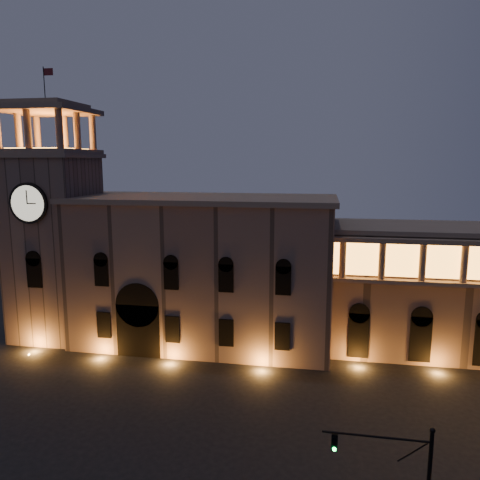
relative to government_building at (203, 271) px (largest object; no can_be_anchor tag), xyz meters
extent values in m
plane|color=black|center=(2.08, -21.93, -8.77)|extent=(160.00, 160.00, 0.00)
cube|color=#795E4F|center=(0.08, 0.07, -0.27)|extent=(30.00, 12.00, 17.00)
cube|color=#87705D|center=(0.08, 0.07, 8.53)|extent=(30.80, 12.80, 0.60)
cube|color=black|center=(-5.92, -5.33, -5.77)|extent=(5.00, 1.40, 6.00)
cylinder|color=black|center=(-5.92, -5.33, -2.77)|extent=(5.00, 1.40, 5.00)
cube|color=#FF9A32|center=(-5.92, -5.53, -5.97)|extent=(4.20, 0.20, 5.00)
cube|color=#795E4F|center=(-18.42, -0.93, 2.23)|extent=(9.00, 9.00, 22.00)
cube|color=#87705D|center=(-18.42, -0.93, 13.48)|extent=(9.80, 9.80, 0.50)
cylinder|color=black|center=(-18.42, -5.61, 8.23)|extent=(4.60, 0.35, 4.60)
cylinder|color=beige|center=(-18.42, -5.75, 8.23)|extent=(4.00, 0.12, 4.00)
cube|color=#87705D|center=(-18.42, -0.93, 13.98)|extent=(9.40, 9.40, 0.50)
cube|color=#FF9A32|center=(-18.42, -0.93, 14.28)|extent=(6.80, 6.80, 0.15)
cylinder|color=#87705D|center=(-18.42, -4.73, 16.33)|extent=(0.76, 0.76, 4.20)
cylinder|color=#87705D|center=(-14.62, -4.73, 16.33)|extent=(0.76, 0.76, 4.20)
cylinder|color=#87705D|center=(-22.22, 2.87, 16.33)|extent=(0.76, 0.76, 4.20)
cylinder|color=#87705D|center=(-18.42, 2.87, 16.33)|extent=(0.76, 0.76, 4.20)
cylinder|color=#87705D|center=(-14.62, 2.87, 16.33)|extent=(0.76, 0.76, 4.20)
cylinder|color=#87705D|center=(-22.22, -0.93, 16.33)|extent=(0.76, 0.76, 4.20)
cylinder|color=#87705D|center=(-14.62, -0.93, 16.33)|extent=(0.76, 0.76, 4.20)
cube|color=#87705D|center=(-18.42, -0.93, 18.73)|extent=(9.80, 9.80, 0.60)
cube|color=#87705D|center=(-18.42, -0.93, 19.33)|extent=(7.50, 7.50, 0.60)
cylinder|color=black|center=(-18.42, -0.93, 21.63)|extent=(0.10, 0.10, 4.00)
plane|color=#5B1A1F|center=(-17.82, -0.93, 23.03)|extent=(1.20, 0.00, 1.20)
cylinder|color=#87705D|center=(16.08, -3.43, 2.73)|extent=(0.70, 0.70, 4.00)
cylinder|color=#87705D|center=(20.08, -3.43, 2.73)|extent=(0.70, 0.70, 4.00)
cylinder|color=#87705D|center=(24.08, -3.43, 2.73)|extent=(0.70, 0.70, 4.00)
cylinder|color=#87705D|center=(28.08, -3.43, 2.73)|extent=(0.70, 0.70, 4.00)
sphere|color=black|center=(19.73, -29.15, -0.83)|extent=(0.31, 0.31, 0.31)
cylinder|color=black|center=(16.94, -29.13, -1.50)|extent=(5.60, 0.17, 0.13)
cube|color=black|center=(14.81, -29.12, -2.06)|extent=(0.34, 0.32, 0.95)
cylinder|color=#0CE53F|center=(14.81, -29.30, -2.37)|extent=(0.20, 0.09, 0.20)
camera|label=1|loc=(13.79, -52.64, 12.87)|focal=35.00mm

